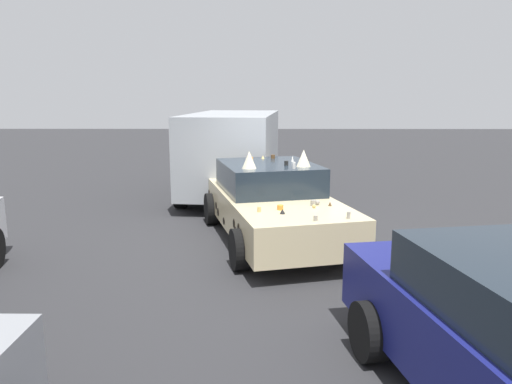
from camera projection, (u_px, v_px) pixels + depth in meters
name	position (u px, v px, depth m)	size (l,w,h in m)	color
ground_plane	(272.00, 240.00, 9.11)	(60.00, 60.00, 0.00)	#2D2D30
art_car_decorated	(272.00, 202.00, 9.03)	(4.83, 2.84, 1.69)	beige
parked_van_row_back_center	(233.00, 150.00, 12.75)	(4.98, 2.66, 2.17)	#9EA3A8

